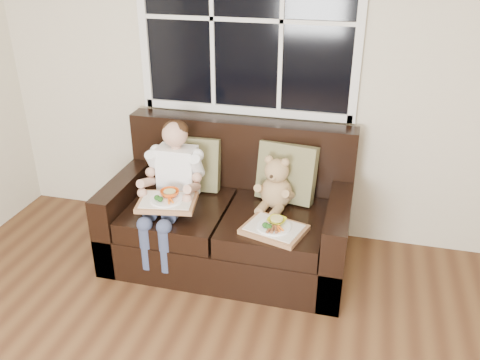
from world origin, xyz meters
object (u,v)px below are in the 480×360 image
(teddy_bear, at_px, (276,187))
(tray_left, at_px, (167,200))
(tray_right, at_px, (274,228))
(loveseat, at_px, (231,219))
(child, at_px, (172,178))

(teddy_bear, bearing_deg, tray_left, -144.30)
(teddy_bear, distance_m, tray_right, 0.37)
(loveseat, height_order, tray_right, loveseat)
(loveseat, bearing_deg, tray_left, -138.95)
(teddy_bear, bearing_deg, child, -158.91)
(tray_right, bearing_deg, tray_left, -164.68)
(child, bearing_deg, loveseat, 17.40)
(loveseat, xyz_separation_m, tray_left, (-0.36, -0.31, 0.27))
(tray_left, relative_size, tray_right, 0.95)
(child, relative_size, teddy_bear, 2.28)
(loveseat, relative_size, child, 1.89)
(teddy_bear, relative_size, tray_right, 0.88)
(loveseat, xyz_separation_m, teddy_bear, (0.33, 0.02, 0.30))
(child, height_order, teddy_bear, child)
(loveseat, distance_m, tray_right, 0.53)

